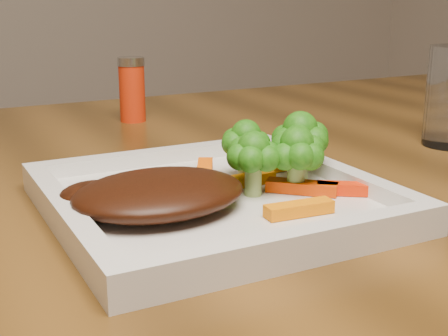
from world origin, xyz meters
name	(u,v)px	position (x,y,z in m)	size (l,w,h in m)	color
plate	(214,204)	(-0.13, -0.17, 0.76)	(0.27, 0.27, 0.01)	white
steak	(159,193)	(-0.19, -0.18, 0.78)	(0.14, 0.11, 0.03)	#351407
broccoli_0	(246,142)	(-0.08, -0.13, 0.80)	(0.05, 0.05, 0.07)	#1D5B0F
broccoli_1	(300,146)	(-0.04, -0.16, 0.79)	(0.06, 0.06, 0.06)	#266010
broccoli_2	(296,160)	(-0.06, -0.19, 0.79)	(0.06, 0.06, 0.06)	#317914
broccoli_3	(253,161)	(-0.10, -0.18, 0.79)	(0.05, 0.05, 0.06)	#197613
carrot_0	(299,209)	(-0.09, -0.24, 0.77)	(0.06, 0.02, 0.01)	orange
carrot_1	(346,189)	(-0.03, -0.22, 0.77)	(0.05, 0.01, 0.01)	#F02803
carrot_3	(285,164)	(-0.03, -0.12, 0.77)	(0.06, 0.02, 0.01)	orange
carrot_4	(205,169)	(-0.11, -0.11, 0.77)	(0.05, 0.01, 0.01)	#FF5E04
carrot_5	(302,187)	(-0.06, -0.20, 0.77)	(0.06, 0.02, 0.01)	#E23B03
carrot_6	(251,179)	(-0.09, -0.15, 0.77)	(0.05, 0.01, 0.01)	orange
spice_shaker	(132,90)	(-0.07, 0.22, 0.80)	(0.04, 0.04, 0.09)	red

